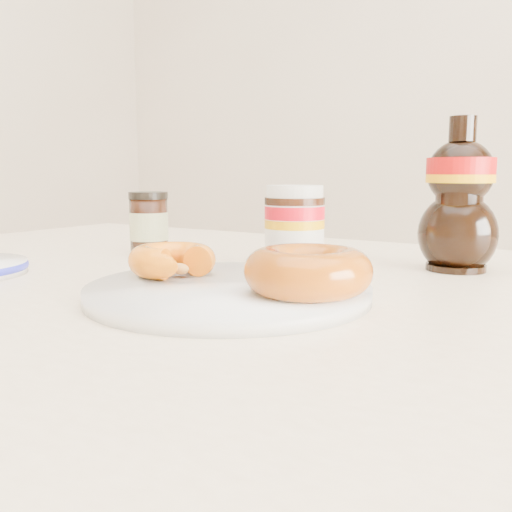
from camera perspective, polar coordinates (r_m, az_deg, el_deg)
The scene contains 7 objects.
dining_table at distance 0.63m, azimuth -0.14°, elevation -10.40°, with size 1.40×0.90×0.75m.
plate at distance 0.55m, azimuth -2.78°, elevation -3.49°, with size 0.27×0.27×0.01m.
donut_bitten at distance 0.60m, azimuth -8.37°, elevation -0.39°, with size 0.09×0.09×0.03m, color orange.
donut_whole at distance 0.51m, azimuth 5.22°, elevation -1.50°, with size 0.11×0.11×0.04m, color #944009.
nutella_jar at distance 0.71m, azimuth 3.86°, elevation 3.16°, with size 0.07×0.07×0.10m.
syrup_bottle at distance 0.74m, azimuth 19.67°, elevation 5.79°, with size 0.10×0.08×0.19m, color black, non-canonical shape.
dark_jar at distance 0.86m, azimuth -10.66°, elevation 3.19°, with size 0.06×0.06×0.09m.
Camera 1 is at (0.32, -0.41, 0.87)m, focal length 40.00 mm.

